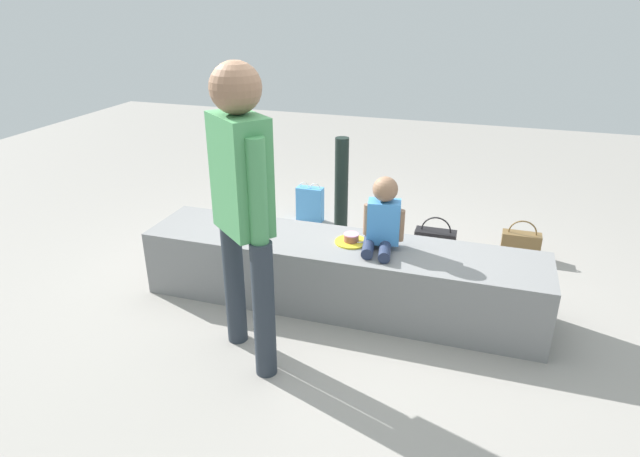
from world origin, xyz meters
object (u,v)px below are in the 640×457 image
(gift_bag, at_px, (310,204))
(party_cup_red, at_px, (478,264))
(water_bottle_near_gift, at_px, (232,235))
(cake_box_white, at_px, (396,264))
(child_seated, at_px, (383,218))
(handbag_black_leather, at_px, (435,241))
(handbag_brown_canvas, at_px, (521,244))
(adult_standing, at_px, (242,194))
(cake_plate, at_px, (351,240))

(gift_bag, height_order, party_cup_red, gift_bag)
(water_bottle_near_gift, bearing_deg, cake_box_white, -1.00)
(child_seated, xyz_separation_m, handbag_black_leather, (0.26, 0.99, -0.57))
(cake_box_white, distance_m, handbag_brown_canvas, 1.08)
(adult_standing, bearing_deg, cake_plate, 61.75)
(adult_standing, distance_m, handbag_brown_canvas, 2.62)
(adult_standing, height_order, cake_plate, adult_standing)
(gift_bag, xyz_separation_m, handbag_brown_canvas, (1.89, -0.19, -0.06))
(adult_standing, bearing_deg, water_bottle_near_gift, 120.47)
(handbag_black_leather, bearing_deg, gift_bag, 164.02)
(cake_plate, distance_m, water_bottle_near_gift, 1.42)
(child_seated, height_order, handbag_brown_canvas, child_seated)
(adult_standing, distance_m, gift_bag, 2.28)
(water_bottle_near_gift, bearing_deg, handbag_black_leather, 11.97)
(party_cup_red, relative_size, cake_box_white, 0.35)
(child_seated, xyz_separation_m, cake_box_white, (0.01, 0.61, -0.63))
(party_cup_red, distance_m, handbag_black_leather, 0.43)
(cake_box_white, distance_m, handbag_black_leather, 0.46)
(party_cup_red, bearing_deg, cake_plate, -137.90)
(cake_box_white, bearing_deg, handbag_black_leather, 56.85)
(cake_plate, bearing_deg, handbag_black_leather, 64.09)
(handbag_brown_canvas, bearing_deg, handbag_black_leather, -166.74)
(child_seated, bearing_deg, gift_bag, 125.48)
(party_cup_red, xyz_separation_m, handbag_black_leather, (-0.37, 0.21, 0.05))
(child_seated, bearing_deg, adult_standing, -129.86)
(water_bottle_near_gift, xyz_separation_m, handbag_brown_canvas, (2.36, 0.52, 0.02))
(child_seated, relative_size, gift_bag, 1.27)
(gift_bag, distance_m, handbag_black_leather, 1.26)
(cake_box_white, relative_size, handbag_brown_canvas, 1.04)
(child_seated, distance_m, cake_box_white, 0.87)
(cake_plate, relative_size, handbag_brown_canvas, 0.70)
(child_seated, relative_size, party_cup_red, 4.21)
(water_bottle_near_gift, bearing_deg, cake_plate, -26.69)
(child_seated, bearing_deg, handbag_brown_canvas, 50.79)
(adult_standing, height_order, cake_box_white, adult_standing)
(party_cup_red, bearing_deg, gift_bag, 160.42)
(cake_plate, xyz_separation_m, handbag_brown_canvas, (1.15, 1.13, -0.38))
(cake_box_white, bearing_deg, adult_standing, -115.05)
(child_seated, height_order, gift_bag, child_seated)
(child_seated, distance_m, cake_plate, 0.29)
(cake_plate, height_order, party_cup_red, cake_plate)
(cake_plate, bearing_deg, child_seated, -5.27)
(gift_bag, relative_size, cake_box_white, 1.15)
(adult_standing, distance_m, cake_plate, 1.02)
(water_bottle_near_gift, bearing_deg, adult_standing, -59.53)
(gift_bag, xyz_separation_m, party_cup_red, (1.58, -0.56, -0.11))
(adult_standing, xyz_separation_m, cake_box_white, (0.63, 1.35, -0.98))
(gift_bag, distance_m, handbag_brown_canvas, 1.90)
(cake_plate, bearing_deg, cake_box_white, 69.36)
(party_cup_red, xyz_separation_m, cake_box_white, (-0.62, -0.17, -0.01))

